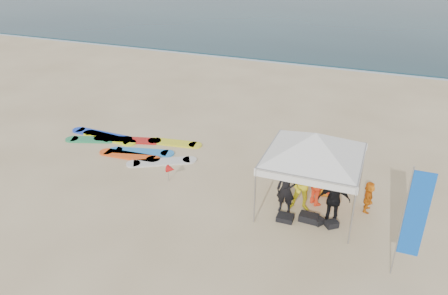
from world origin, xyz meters
The scene contains 13 objects.
ground centered at (0.00, 0.00, 0.00)m, with size 120.00×120.00×0.00m, color beige.
shoreline_foam centered at (0.00, 18.20, 0.00)m, with size 160.00×1.20×0.01m, color silver.
person_black_a centered at (3.40, 1.36, 0.79)m, with size 0.58×0.38×1.58m, color black.
person_yellow centered at (3.87, 1.65, 0.84)m, with size 0.82×0.64×1.68m, color yellow.
person_orange_a centered at (4.24, 2.12, 0.86)m, with size 1.11×0.64×1.72m, color #FF3616.
person_black_b centered at (4.86, 1.32, 0.80)m, with size 0.94×0.39×1.60m, color black.
person_orange_b centered at (4.48, 2.77, 0.96)m, with size 0.94×0.61×1.92m, color orange.
person_seated centered at (5.80, 2.32, 0.51)m, with size 0.95×0.30×1.03m, color orange.
canopy_tent centered at (4.07, 1.86, 2.59)m, with size 3.95×3.95×2.98m.
feather_flag centered at (6.86, -0.37, 1.85)m, with size 0.54×0.04×3.15m.
marker_pennant centered at (-0.74, 1.68, 0.49)m, with size 0.28×0.28×0.64m.
gear_pile centered at (4.18, 1.06, 0.10)m, with size 1.85×0.69×0.22m.
surfboard_spread centered at (-3.68, 3.56, 0.04)m, with size 5.87×2.79×0.07m.
Camera 1 is at (5.71, -9.93, 7.95)m, focal length 35.00 mm.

